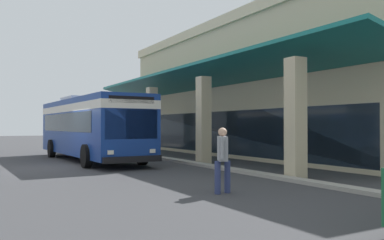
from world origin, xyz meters
TOP-DOWN VIEW (x-y plane):
  - ground at (0.00, 8.00)m, footprint 120.00×120.00m
  - curb_strip at (-1.45, 5.19)m, footprint 29.14×0.50m
  - plaza_building at (-1.45, 14.82)m, footprint 24.58×15.66m
  - transit_bus at (-2.85, 1.64)m, footprint 11.29×3.07m
  - pedestrian at (9.00, 1.95)m, footprint 0.59×0.49m
  - potted_palm at (-8.80, 6.15)m, footprint 1.88×1.47m

SIDE VIEW (x-z plane):
  - ground at x=0.00m, z-range 0.00..0.00m
  - curb_strip at x=-1.45m, z-range 0.00..0.12m
  - potted_palm at x=-8.80m, z-range -0.66..1.87m
  - pedestrian at x=9.00m, z-range 0.11..1.84m
  - transit_bus at x=-2.85m, z-range 0.18..3.52m
  - plaza_building at x=-1.45m, z-range 0.00..8.04m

